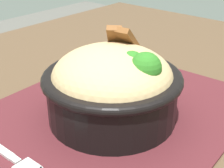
% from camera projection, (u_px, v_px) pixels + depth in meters
% --- Properties ---
extents(placemat, '(0.49, 0.33, 0.00)m').
position_uv_depth(placemat, '(91.00, 127.00, 0.42)').
color(placemat, '#47191E').
rests_on(placemat, table).
extents(bowl, '(0.22, 0.22, 0.12)m').
position_uv_depth(bowl, '(113.00, 85.00, 0.42)').
color(bowl, black).
rests_on(bowl, placemat).
extents(fork, '(0.02, 0.13, 0.00)m').
position_uv_depth(fork, '(15.00, 160.00, 0.36)').
color(fork, '#B8B8B8').
rests_on(fork, placemat).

